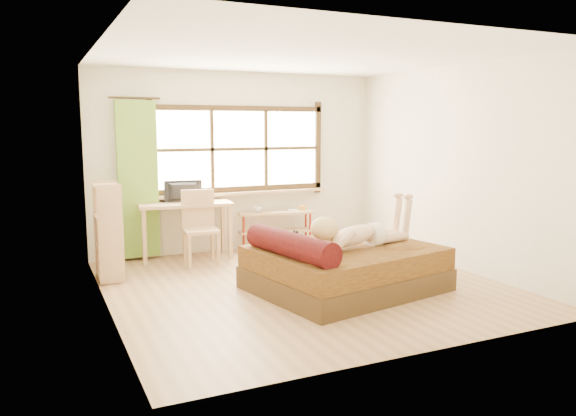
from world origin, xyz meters
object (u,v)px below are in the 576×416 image
chair (200,223)px  bookshelf (108,231)px  woman (359,221)px  pipe_shelf (276,221)px  bed (342,267)px  kitten (286,240)px  desk (185,210)px

chair → bookshelf: (-1.25, -0.35, 0.04)m
woman → bookshelf: (-2.60, 1.64, -0.19)m
chair → pipe_shelf: (1.36, 0.47, -0.14)m
bed → bookshelf: (-2.40, 1.60, 0.34)m
kitten → pipe_shelf: size_ratio=0.25×
woman → chair: bearing=113.2°
woman → kitten: (-0.87, 0.15, -0.18)m
woman → chair: 2.41m
chair → desk: bearing=112.8°
kitten → desk: desk is taller
desk → chair: chair is taller
kitten → pipe_shelf: 2.48m
woman → kitten: woman is taller
bed → woman: (0.20, -0.04, 0.53)m
kitten → chair: size_ratio=0.30×
chair → pipe_shelf: size_ratio=0.86×
pipe_shelf → kitten: bearing=-101.5°
bed → bookshelf: bearing=135.4°
kitten → desk: (-0.59, 2.20, 0.08)m
desk → chair: size_ratio=1.33×
bookshelf → pipe_shelf: bearing=18.2°
kitten → pipe_shelf: kitten is taller
chair → bookshelf: 1.30m
bookshelf → desk: bearing=32.4°
bed → desk: size_ratio=1.68×
bed → kitten: bearing=159.8°
bookshelf → bed: bearing=-32.9°
chair → woman: bearing=-50.1°
woman → bookshelf: bearing=136.8°
desk → bookshelf: size_ratio=1.13×
desk → bookshelf: bookshelf is taller
bookshelf → chair: bearing=16.3°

